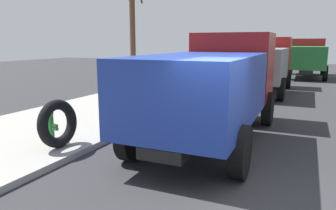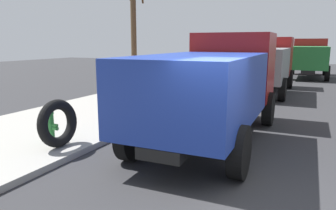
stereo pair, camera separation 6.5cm
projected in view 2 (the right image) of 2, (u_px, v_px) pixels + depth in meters
name	position (u px, v px, depth m)	size (l,w,h in m)	color
ground_plane	(243.00, 197.00, 5.65)	(80.00, 80.00, 0.00)	#2D2D30
fire_hydrant	(51.00, 124.00, 8.32)	(0.21, 0.47, 0.85)	#2D8438
loose_tire	(58.00, 123.00, 7.78)	(1.18, 1.18, 0.25)	black
stop_sign	(134.00, 76.00, 10.34)	(0.76, 0.08, 2.13)	gray
dump_truck_blue	(215.00, 82.00, 8.86)	(7.05, 2.92, 3.00)	#1E3899
dump_truck_gray	(264.00, 63.00, 17.29)	(7.04, 2.88, 3.00)	slate
dump_truck_green	(309.00, 57.00, 24.82)	(7.06, 2.94, 3.00)	#237033
bare_tree	(133.00, 26.00, 13.91)	(1.36, 1.76, 6.04)	#4C3823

